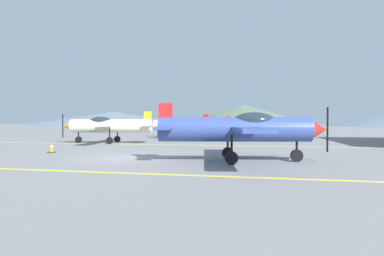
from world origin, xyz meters
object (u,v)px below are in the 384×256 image
(airplane_back, at_px, (252,124))
(traffic_cone_front, at_px, (52,147))
(airplane_mid, at_px, (108,125))
(airplane_far, at_px, (178,124))
(airplane_near, at_px, (241,129))

(airplane_back, xyz_separation_m, traffic_cone_front, (-11.20, -27.59, -1.19))
(airplane_mid, height_order, airplane_far, same)
(airplane_mid, xyz_separation_m, airplane_back, (11.67, 19.61, 0.00))
(airplane_near, xyz_separation_m, airplane_back, (0.27, 29.59, 0.00))
(airplane_near, distance_m, airplane_back, 29.59)
(airplane_mid, bearing_deg, traffic_cone_front, -86.58)
(airplane_near, xyz_separation_m, traffic_cone_front, (-10.92, 2.00, -1.19))
(airplane_mid, distance_m, traffic_cone_front, 8.08)
(airplane_mid, bearing_deg, airplane_near, -41.21)
(airplane_near, distance_m, airplane_mid, 15.15)
(airplane_back, bearing_deg, airplane_mid, -120.76)
(airplane_near, bearing_deg, airplane_mid, 138.79)
(traffic_cone_front, bearing_deg, airplane_near, -10.39)
(airplane_far, height_order, traffic_cone_front, airplane_far)
(airplane_back, bearing_deg, airplane_near, -90.53)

